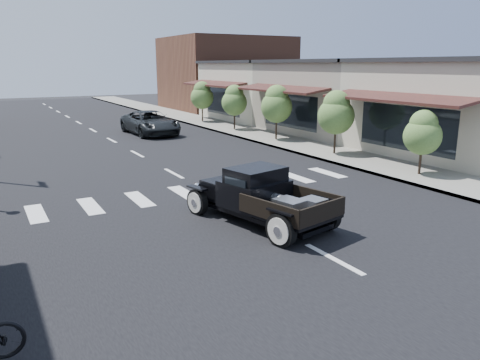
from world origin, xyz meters
TOP-DOWN VIEW (x-y plane):
  - ground at (0.00, 0.00)m, footprint 120.00×120.00m
  - road at (0.00, 15.00)m, footprint 14.00×80.00m
  - road_markings at (0.00, 10.00)m, footprint 12.00×60.00m
  - sidewalk_right at (8.50, 15.00)m, footprint 3.00×80.00m
  - storefront_near at (15.00, 4.00)m, footprint 10.00×9.00m
  - storefront_mid at (15.00, 13.00)m, footprint 10.00×9.00m
  - storefront_far at (15.00, 22.00)m, footprint 10.00×9.00m
  - far_building_right at (15.50, 32.00)m, footprint 11.00×10.00m
  - small_tree_a at (8.30, 1.63)m, footprint 1.47×1.47m
  - small_tree_b at (8.30, 6.75)m, footprint 1.77×1.77m
  - small_tree_c at (8.30, 11.91)m, footprint 1.80×1.80m
  - small_tree_d at (8.30, 16.99)m, footprint 1.70×1.70m
  - small_tree_e at (8.30, 22.12)m, footprint 1.74×1.74m
  - hotrod_pickup at (-0.12, 0.02)m, footprint 3.19×5.05m
  - second_car at (2.84, 18.30)m, footprint 2.69×5.46m

SIDE VIEW (x-z plane):
  - ground at x=0.00m, z-range 0.00..0.00m
  - road_markings at x=0.00m, z-range -0.03..0.03m
  - road at x=0.00m, z-range 0.00..0.02m
  - sidewalk_right at x=8.50m, z-range 0.00..0.15m
  - second_car at x=2.84m, z-range 0.00..1.49m
  - hotrod_pickup at x=-0.12m, z-range 0.00..1.62m
  - small_tree_a at x=8.30m, z-range 0.15..2.60m
  - small_tree_d at x=8.30m, z-range 0.15..2.99m
  - small_tree_e at x=8.30m, z-range 0.15..3.05m
  - small_tree_b at x=8.30m, z-range 0.15..3.09m
  - small_tree_c at x=8.30m, z-range 0.15..3.16m
  - storefront_near at x=15.00m, z-range 0.00..4.50m
  - storefront_mid at x=15.00m, z-range 0.00..4.50m
  - storefront_far at x=15.00m, z-range 0.00..4.50m
  - far_building_right at x=15.50m, z-range 0.00..7.00m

